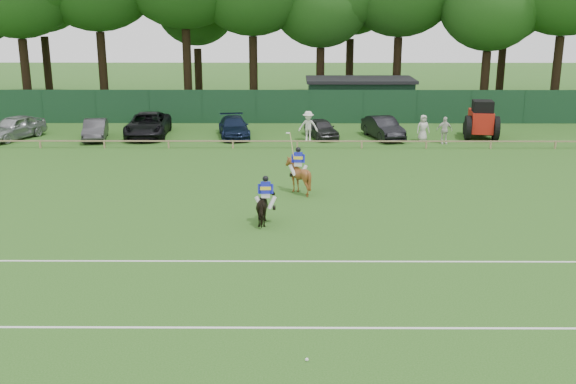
{
  "coord_description": "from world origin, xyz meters",
  "views": [
    {
      "loc": [
        0.63,
        -22.99,
        8.73
      ],
      "look_at": [
        0.5,
        3.0,
        1.4
      ],
      "focal_mm": 42.0,
      "sensor_mm": 36.0,
      "label": 1
    }
  ],
  "objects_px": {
    "horse_chestnut": "(298,176)",
    "utility_shed": "(360,97)",
    "horse_dark": "(266,207)",
    "suv_black": "(148,125)",
    "spectator_right": "(423,128)",
    "spectator_mid": "(444,130)",
    "tractor": "(481,120)",
    "sedan_navy": "(234,127)",
    "estate_black": "(383,128)",
    "sedan_silver": "(14,127)",
    "hatch_grey": "(321,128)",
    "spectator_left": "(308,126)",
    "sedan_grey": "(95,130)",
    "polo_ball": "(307,360)"
  },
  "relations": [
    {
      "from": "spectator_right",
      "to": "polo_ball",
      "type": "xyz_separation_m",
      "value": [
        -8.17,
        -28.06,
        -0.82
      ]
    },
    {
      "from": "sedan_silver",
      "to": "spectator_right",
      "type": "distance_m",
      "value": 26.91
    },
    {
      "from": "suv_black",
      "to": "estate_black",
      "type": "relative_size",
      "value": 1.3
    },
    {
      "from": "sedan_grey",
      "to": "hatch_grey",
      "type": "xyz_separation_m",
      "value": [
        14.95,
        0.67,
        -0.03
      ]
    },
    {
      "from": "hatch_grey",
      "to": "spectator_left",
      "type": "distance_m",
      "value": 1.44
    },
    {
      "from": "sedan_navy",
      "to": "tractor",
      "type": "relative_size",
      "value": 1.42
    },
    {
      "from": "spectator_mid",
      "to": "utility_shed",
      "type": "bearing_deg",
      "value": 109.34
    },
    {
      "from": "horse_chestnut",
      "to": "estate_black",
      "type": "relative_size",
      "value": 0.38
    },
    {
      "from": "sedan_navy",
      "to": "utility_shed",
      "type": "distance_m",
      "value": 12.49
    },
    {
      "from": "suv_black",
      "to": "hatch_grey",
      "type": "distance_m",
      "value": 11.69
    },
    {
      "from": "horse_chestnut",
      "to": "suv_black",
      "type": "height_order",
      "value": "horse_chestnut"
    },
    {
      "from": "horse_chestnut",
      "to": "polo_ball",
      "type": "distance_m",
      "value": 15.65
    },
    {
      "from": "hatch_grey",
      "to": "utility_shed",
      "type": "xyz_separation_m",
      "value": [
        3.36,
        8.6,
        0.91
      ]
    },
    {
      "from": "sedan_navy",
      "to": "estate_black",
      "type": "relative_size",
      "value": 1.06
    },
    {
      "from": "hatch_grey",
      "to": "spectator_mid",
      "type": "distance_m",
      "value": 8.0
    },
    {
      "from": "polo_ball",
      "to": "hatch_grey",
      "type": "bearing_deg",
      "value": 86.85
    },
    {
      "from": "horse_chestnut",
      "to": "hatch_grey",
      "type": "distance_m",
      "value": 13.67
    },
    {
      "from": "spectator_mid",
      "to": "tractor",
      "type": "bearing_deg",
      "value": 30.17
    },
    {
      "from": "horse_dark",
      "to": "spectator_mid",
      "type": "relative_size",
      "value": 0.95
    },
    {
      "from": "sedan_grey",
      "to": "hatch_grey",
      "type": "distance_m",
      "value": 14.96
    },
    {
      "from": "tractor",
      "to": "hatch_grey",
      "type": "bearing_deg",
      "value": -172.85
    },
    {
      "from": "horse_chestnut",
      "to": "sedan_navy",
      "type": "height_order",
      "value": "horse_chestnut"
    },
    {
      "from": "horse_dark",
      "to": "sedan_grey",
      "type": "relative_size",
      "value": 0.41
    },
    {
      "from": "suv_black",
      "to": "utility_shed",
      "type": "bearing_deg",
      "value": 25.4
    },
    {
      "from": "estate_black",
      "to": "tractor",
      "type": "distance_m",
      "value": 6.52
    },
    {
      "from": "estate_black",
      "to": "spectator_right",
      "type": "distance_m",
      "value": 2.65
    },
    {
      "from": "horse_dark",
      "to": "spectator_right",
      "type": "relative_size",
      "value": 0.97
    },
    {
      "from": "sedan_navy",
      "to": "sedan_silver",
      "type": "bearing_deg",
      "value": 173.8
    },
    {
      "from": "horse_dark",
      "to": "spectator_right",
      "type": "distance_m",
      "value": 19.58
    },
    {
      "from": "horse_chestnut",
      "to": "utility_shed",
      "type": "relative_size",
      "value": 0.2
    },
    {
      "from": "suv_black",
      "to": "spectator_left",
      "type": "height_order",
      "value": "spectator_left"
    },
    {
      "from": "horse_dark",
      "to": "sedan_navy",
      "type": "height_order",
      "value": "horse_dark"
    },
    {
      "from": "horse_dark",
      "to": "suv_black",
      "type": "xyz_separation_m",
      "value": [
        -8.64,
        18.6,
        0.09
      ]
    },
    {
      "from": "horse_chestnut",
      "to": "tractor",
      "type": "height_order",
      "value": "tractor"
    },
    {
      "from": "suv_black",
      "to": "tractor",
      "type": "bearing_deg",
      "value": -4.38
    },
    {
      "from": "estate_black",
      "to": "spectator_mid",
      "type": "distance_m",
      "value": 4.06
    },
    {
      "from": "suv_black",
      "to": "utility_shed",
      "type": "relative_size",
      "value": 0.68
    },
    {
      "from": "spectator_mid",
      "to": "tractor",
      "type": "height_order",
      "value": "tractor"
    },
    {
      "from": "sedan_grey",
      "to": "estate_black",
      "type": "xyz_separation_m",
      "value": [
        19.04,
        0.47,
        0.06
      ]
    },
    {
      "from": "estate_black",
      "to": "spectator_left",
      "type": "height_order",
      "value": "spectator_left"
    },
    {
      "from": "horse_dark",
      "to": "spectator_right",
      "type": "xyz_separation_m",
      "value": [
        9.61,
        17.06,
        0.16
      ]
    },
    {
      "from": "horse_dark",
      "to": "horse_chestnut",
      "type": "relative_size",
      "value": 1.0
    },
    {
      "from": "spectator_right",
      "to": "polo_ball",
      "type": "distance_m",
      "value": 29.24
    },
    {
      "from": "horse_dark",
      "to": "tractor",
      "type": "distance_m",
      "value": 22.69
    },
    {
      "from": "hatch_grey",
      "to": "spectator_left",
      "type": "relative_size",
      "value": 1.88
    },
    {
      "from": "horse_chestnut",
      "to": "spectator_left",
      "type": "bearing_deg",
      "value": -88.01
    },
    {
      "from": "estate_black",
      "to": "utility_shed",
      "type": "height_order",
      "value": "utility_shed"
    },
    {
      "from": "sedan_grey",
      "to": "tractor",
      "type": "distance_m",
      "value": 25.55
    },
    {
      "from": "hatch_grey",
      "to": "utility_shed",
      "type": "distance_m",
      "value": 9.28
    },
    {
      "from": "sedan_grey",
      "to": "suv_black",
      "type": "xyz_separation_m",
      "value": [
        3.26,
        1.07,
        0.13
      ]
    }
  ]
}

